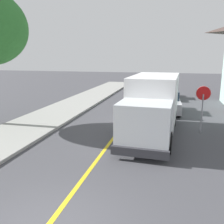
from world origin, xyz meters
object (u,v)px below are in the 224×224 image
Objects in this scene: parked_car_near at (168,102)px; stop_sign at (203,100)px; parked_car_mid at (164,90)px; box_truck at (153,103)px.

parked_car_near is 5.29m from stop_sign.
stop_sign is at bearing -77.59° from parked_car_mid.
box_truck is at bearing -96.64° from parked_car_near.
box_truck is 12.47m from parked_car_mid.
parked_car_near and parked_car_mid have the same top height.
stop_sign reaches higher than parked_car_near.
box_truck is at bearing -159.55° from stop_sign.
parked_car_near is (0.67, 5.78, -0.97)m from box_truck.
box_truck is 1.62× the size of parked_car_near.
parked_car_near is 1.69× the size of stop_sign.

